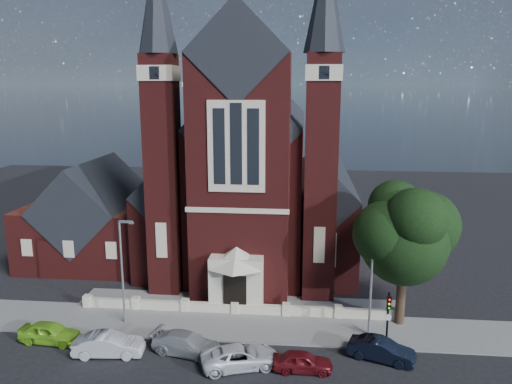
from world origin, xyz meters
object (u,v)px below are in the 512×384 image
traffic_signal (388,313)px  car_dark_red (302,361)px  car_white_suv (240,357)px  street_lamp_left (123,266)px  car_navy (382,350)px  street_tree (407,237)px  car_lime_van (50,332)px  street_lamp_right (373,275)px  car_silver_a (109,345)px  church (256,174)px  parish_hall (95,220)px  car_silver_b (187,344)px

traffic_signal → car_dark_red: traffic_signal is taller
car_white_suv → street_lamp_left: bearing=44.5°
traffic_signal → car_navy: size_ratio=0.93×
street_tree → car_lime_van: size_ratio=2.51×
street_lamp_right → car_silver_a: size_ratio=1.76×
church → car_dark_red: size_ratio=9.23×
church → car_silver_a: (-7.50, -23.30, -7.43)m
church → car_lime_van: (-12.27, -22.03, -7.46)m
street_tree → car_silver_a: size_ratio=2.32×
street_lamp_left → street_lamp_right: same height
parish_hall → car_dark_red: parish_hall is taller
car_white_suv → traffic_signal: bearing=-88.7°
street_tree → car_silver_b: (-14.97, -5.35, -6.25)m
parish_hall → traffic_signal: bearing=-30.0°
church → parish_hall: church is taller
church → street_lamp_right: bearing=-62.0°
street_tree → car_lime_van: (-24.87, -4.79, -6.23)m
street_tree → street_lamp_right: size_ratio=1.32×
street_lamp_right → car_navy: street_lamp_right is taller
car_silver_b → car_white_suv: car_silver_b is taller
street_lamp_left → street_lamp_right: bearing=0.0°
street_lamp_right → car_white_suv: (-8.74, -4.89, -3.90)m
traffic_signal → parish_hall: bearing=150.0°
church → parish_hall: size_ratio=2.86×
parish_hall → street_lamp_left: size_ratio=1.51×
street_lamp_right → car_dark_red: street_lamp_right is taller
church → car_lime_van: size_ratio=8.18×
parish_hall → car_white_suv: (17.35, -18.89, -3.32)m
car_silver_b → car_lime_van: bearing=100.9°
traffic_signal → car_lime_van: traffic_signal is taller
street_tree → car_silver_b: bearing=-160.3°
street_tree → traffic_signal: bearing=-115.9°
traffic_signal → street_tree: bearing=64.1°
street_lamp_left → car_dark_red: size_ratio=2.14×
car_navy → street_tree: bearing=-4.7°
car_lime_van → car_white_suv: (13.62, -1.80, -0.03)m
street_lamp_right → car_dark_red: 7.96m
car_silver_b → parish_hall: bearing=51.8°
church → car_dark_red: bearing=-77.5°
car_lime_van → street_lamp_right: bearing=-77.5°
parish_hall → traffic_signal: 31.20m
parish_hall → traffic_signal: size_ratio=3.05×
street_tree → car_silver_a: street_tree is taller
church → parish_hall: bearing=-162.8°
parish_hall → street_tree: 31.27m
car_silver_a → car_navy: (17.93, 1.15, -0.05)m
street_tree → car_navy: street_tree is taller
car_navy → parish_hall: bearing=76.2°
car_silver_a → traffic_signal: bearing=-87.7°
car_lime_van → church: bearing=-24.5°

